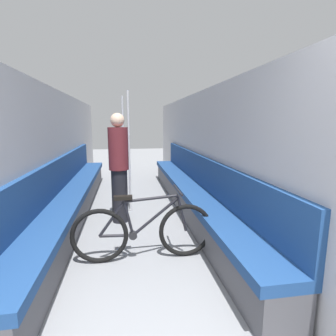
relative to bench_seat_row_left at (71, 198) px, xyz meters
name	(u,v)px	position (x,y,z in m)	size (l,w,h in m)	color
wall_left	(48,157)	(-0.25, -0.22, 0.72)	(0.10, 10.13, 2.09)	#B2B2B7
wall_right	(210,153)	(2.27, -0.22, 0.72)	(0.10, 10.13, 2.09)	#B2B2B7
bench_seat_row_left	(71,198)	(0.00, 0.00, 0.00)	(0.46, 5.76, 0.98)	#4C4C51
bench_seat_row_right	(191,193)	(2.02, 0.00, 0.00)	(0.46, 5.76, 0.98)	#4C4C51
bicycle	(144,231)	(1.07, -1.54, 0.02)	(1.60, 0.46, 0.81)	black
grab_pole_near	(129,154)	(0.96, 0.20, 0.69)	(0.08, 0.08, 2.07)	gray
grab_pole_far	(124,149)	(0.86, 1.13, 0.69)	(0.08, 0.08, 2.07)	gray
passenger_standing	(119,167)	(0.79, -0.31, 0.55)	(0.30, 0.30, 1.68)	black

